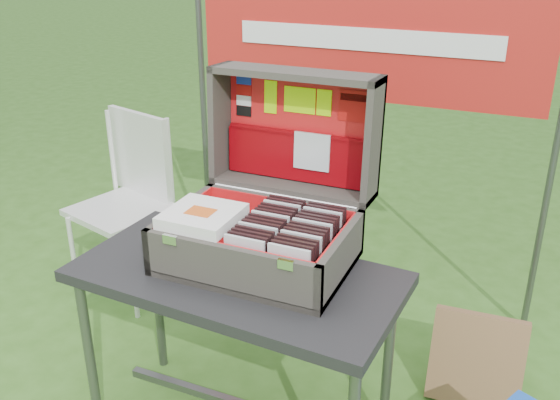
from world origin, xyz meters
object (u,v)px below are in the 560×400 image
at_px(table, 239,356).
at_px(suitcase, 264,176).
at_px(cardboard_box, 476,360).
at_px(chair, 121,212).

relative_size(table, suitcase, 1.78).
bearing_deg(suitcase, table, -106.38).
xyz_separation_m(table, suitcase, (0.04, 0.14, 0.65)).
relative_size(suitcase, cardboard_box, 1.65).
bearing_deg(table, cardboard_box, 37.90).
height_order(table, chair, chair).
distance_m(table, cardboard_box, 0.95).
distance_m(suitcase, chair, 1.26).
bearing_deg(chair, table, -17.14).
relative_size(table, cardboard_box, 2.94).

